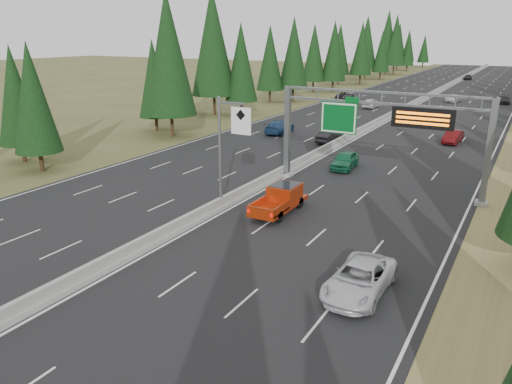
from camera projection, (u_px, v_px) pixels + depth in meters
road at (405, 110)px, 81.47m from camera, size 32.00×260.00×0.08m
shoulder_left at (305, 103)px, 89.76m from camera, size 3.60×260.00×0.06m
median_barrier at (405, 108)px, 81.36m from camera, size 0.70×260.00×0.85m
sign_gantry at (388, 126)px, 38.25m from camera, size 16.75×0.98×7.80m
hov_sign_pole at (227, 146)px, 34.06m from camera, size 2.80×0.50×8.00m
tree_row_left at (235, 53)px, 75.08m from camera, size 12.04×240.49×18.72m
silver_minivan at (360, 279)px, 24.00m from camera, size 2.57×5.45×1.50m
red_pickup at (282, 197)px, 35.09m from camera, size 2.00×5.60×1.83m
car_ahead_green at (345, 160)px, 46.17m from camera, size 2.24×4.75×1.57m
car_ahead_dkred at (453, 137)px, 56.80m from camera, size 1.82×4.51×1.46m
car_ahead_dkgrey at (504, 100)px, 88.49m from camera, size 2.18×4.73×1.34m
car_ahead_white at (453, 98)px, 90.69m from camera, size 2.54×4.77×1.28m
car_ahead_far at (468, 77)px, 133.02m from camera, size 1.80×4.24×1.43m
car_onc_near at (329, 137)px, 57.03m from camera, size 1.84×4.38×1.41m
car_onc_blue at (279, 127)px, 62.28m from camera, size 2.86×5.90×1.65m
car_onc_white at (371, 103)px, 83.18m from camera, size 2.31×4.88×1.61m
car_onc_far at (345, 96)px, 92.82m from camera, size 3.06×5.72×1.53m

